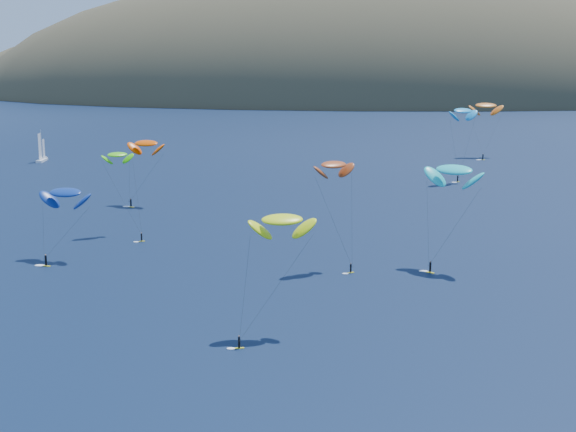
% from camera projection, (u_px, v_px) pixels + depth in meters
% --- Properties ---
extents(island, '(730.00, 300.00, 210.00)m').
position_uv_depth(island, '(386.00, 109.00, 613.93)').
color(island, '#3D3526').
rests_on(island, ground).
extents(sailboat, '(8.71, 7.54, 10.84)m').
position_uv_depth(sailboat, '(42.00, 159.00, 269.77)').
color(sailboat, white).
rests_on(sailboat, ground).
extents(kitesurfer_1, '(10.50, 9.36, 17.68)m').
position_uv_depth(kitesurfer_1, '(146.00, 143.00, 196.80)').
color(kitesurfer_1, gold).
rests_on(kitesurfer_1, ground).
extents(kitesurfer_2, '(10.44, 11.32, 18.06)m').
position_uv_depth(kitesurfer_2, '(282.00, 220.00, 109.08)').
color(kitesurfer_2, gold).
rests_on(kitesurfer_2, ground).
extents(kitesurfer_3, '(10.72, 11.49, 18.25)m').
position_uv_depth(kitesurfer_3, '(118.00, 155.00, 166.12)').
color(kitesurfer_3, gold).
rests_on(kitesurfer_3, ground).
extents(kitesurfer_4, '(10.48, 9.36, 22.95)m').
position_uv_depth(kitesurfer_4, '(463.00, 111.00, 227.90)').
color(kitesurfer_4, gold).
rests_on(kitesurfer_4, ground).
extents(kitesurfer_5, '(11.59, 11.21, 20.29)m').
position_uv_depth(kitesurfer_5, '(454.00, 170.00, 140.86)').
color(kitesurfer_5, gold).
rests_on(kitesurfer_5, ground).
extents(kitesurfer_9, '(8.45, 8.90, 20.48)m').
position_uv_depth(kitesurfer_9, '(334.00, 165.00, 140.16)').
color(kitesurfer_9, gold).
rests_on(kitesurfer_9, ground).
extents(kitesurfer_10, '(10.65, 10.67, 14.95)m').
position_uv_depth(kitesurfer_10, '(65.00, 193.00, 147.54)').
color(kitesurfer_10, gold).
rests_on(kitesurfer_10, ground).
extents(kitesurfer_11, '(12.38, 14.63, 20.98)m').
position_uv_depth(kitesurfer_11, '(486.00, 105.00, 279.85)').
color(kitesurfer_11, gold).
rests_on(kitesurfer_11, ground).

